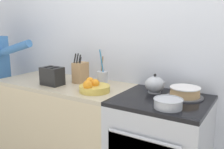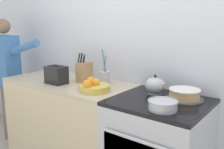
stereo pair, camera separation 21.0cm
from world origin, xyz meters
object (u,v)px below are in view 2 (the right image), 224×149
(knife_block, at_px, (84,72))
(person_baker, at_px, (7,71))
(mixing_bowl, at_px, (163,105))
(tea_kettle, at_px, (155,86))
(utensil_crock, at_px, (105,77))
(toaster, at_px, (56,75))
(fruit_bowl, at_px, (94,87))
(layer_cake, at_px, (184,95))

(knife_block, height_order, person_baker, person_baker)
(mixing_bowl, bearing_deg, tea_kettle, 125.62)
(knife_block, height_order, utensil_crock, utensil_crock)
(knife_block, relative_size, toaster, 1.36)
(toaster, bearing_deg, knife_block, 52.67)
(mixing_bowl, xyz_separation_m, utensil_crock, (-0.75, 0.31, 0.04))
(mixing_bowl, xyz_separation_m, toaster, (-1.15, 0.05, 0.05))
(tea_kettle, bearing_deg, mixing_bowl, -54.38)
(utensil_crock, distance_m, fruit_bowl, 0.26)
(utensil_crock, relative_size, toaster, 1.57)
(layer_cake, bearing_deg, mixing_bowl, -95.21)
(fruit_bowl, xyz_separation_m, person_baker, (-1.44, 0.03, -0.04))
(layer_cake, height_order, toaster, toaster)
(mixing_bowl, height_order, fruit_bowl, fruit_bowl)
(knife_block, bearing_deg, tea_kettle, 3.70)
(tea_kettle, xyz_separation_m, mixing_bowl, (0.23, -0.32, -0.03))
(mixing_bowl, relative_size, knife_block, 0.70)
(layer_cake, bearing_deg, utensil_crock, 179.86)
(tea_kettle, bearing_deg, person_baker, -173.29)
(layer_cake, height_order, person_baker, person_baker)
(mixing_bowl, height_order, utensil_crock, utensil_crock)
(knife_block, relative_size, fruit_bowl, 1.11)
(utensil_crock, bearing_deg, person_baker, -171.07)
(toaster, distance_m, person_baker, 0.97)
(mixing_bowl, relative_size, utensil_crock, 0.61)
(knife_block, distance_m, person_baker, 1.15)
(knife_block, relative_size, person_baker, 0.19)
(tea_kettle, distance_m, knife_block, 0.76)
(tea_kettle, xyz_separation_m, knife_block, (-0.76, -0.05, 0.03))
(utensil_crock, distance_m, toaster, 0.47)
(layer_cake, distance_m, knife_block, 1.02)
(layer_cake, xyz_separation_m, person_baker, (-2.15, -0.21, -0.04))
(knife_block, xyz_separation_m, toaster, (-0.16, -0.22, -0.02))
(person_baker, bearing_deg, toaster, -9.52)
(tea_kettle, height_order, fruit_bowl, tea_kettle)
(layer_cake, distance_m, utensil_crock, 0.78)
(knife_block, relative_size, utensil_crock, 0.87)
(layer_cake, relative_size, utensil_crock, 0.85)
(utensil_crock, relative_size, person_baker, 0.22)
(person_baker, bearing_deg, utensil_crock, 1.92)
(layer_cake, xyz_separation_m, toaster, (-1.18, -0.26, 0.05))
(tea_kettle, bearing_deg, fruit_bowl, -150.81)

